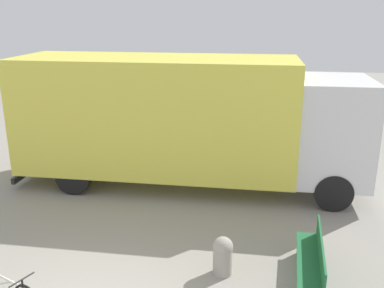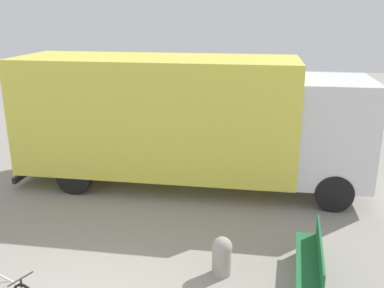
% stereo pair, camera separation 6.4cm
% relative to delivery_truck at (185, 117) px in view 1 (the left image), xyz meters
% --- Properties ---
extents(delivery_truck, '(9.21, 2.90, 3.43)m').
position_rel_delivery_truck_xyz_m(delivery_truck, '(0.00, 0.00, 0.00)').
color(delivery_truck, '#EAE04C').
rests_on(delivery_truck, ground).
extents(park_bench, '(0.43, 2.00, 0.87)m').
position_rel_delivery_truck_xyz_m(park_bench, '(3.16, -3.97, -1.40)').
color(park_bench, '#1E6638').
rests_on(park_bench, ground).
extents(bollard_near_bench, '(0.37, 0.37, 0.73)m').
position_rel_delivery_truck_xyz_m(bollard_near_bench, '(1.59, -3.96, -1.49)').
color(bollard_near_bench, '#9E998C').
rests_on(bollard_near_bench, ground).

